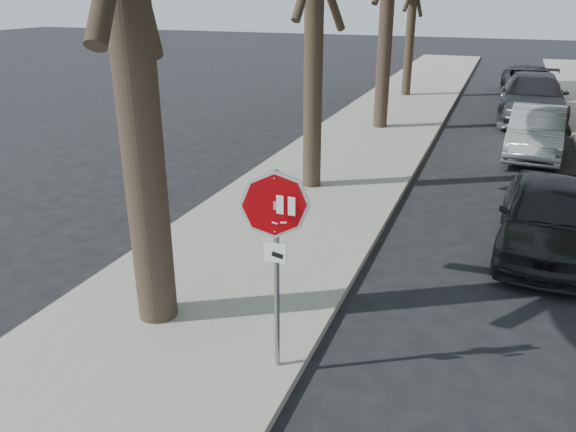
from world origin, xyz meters
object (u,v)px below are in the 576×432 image
at_px(stop_sign, 276,235).
at_px(car_c, 532,98).
at_px(car_b, 536,132).
at_px(car_d, 529,81).
at_px(car_a, 547,217).

distance_m(stop_sign, car_c, 18.09).
xyz_separation_m(car_b, car_c, (0.00, 5.34, 0.14)).
xyz_separation_m(stop_sign, car_d, (3.30, 23.40, -1.27)).
bearing_deg(car_c, car_a, -90.01).
distance_m(car_a, car_c, 12.57).
bearing_deg(stop_sign, car_d, 81.97).
height_order(car_a, car_b, car_b).
bearing_deg(car_a, car_c, 92.69).
relative_size(stop_sign, car_c, 0.45).
bearing_deg(car_d, stop_sign, -101.93).
height_order(car_b, car_d, car_b).
bearing_deg(car_c, stop_sign, -100.54).
height_order(stop_sign, car_b, stop_sign).
xyz_separation_m(car_a, car_b, (0.00, 7.23, 0.01)).
xyz_separation_m(stop_sign, car_a, (3.30, 5.19, -1.25)).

